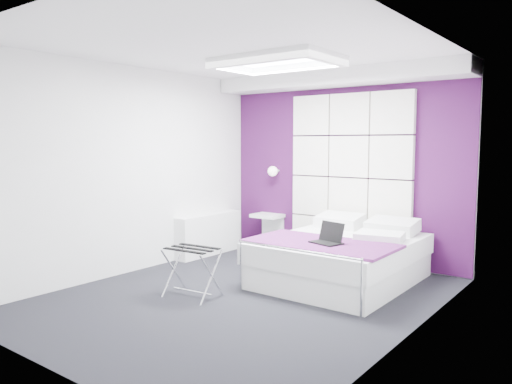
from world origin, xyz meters
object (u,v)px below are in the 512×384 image
radiator (209,234)px  laptop (328,238)px  bed (341,257)px  nightstand (268,216)px  wall_lamp (274,171)px  luggage_rack (192,272)px

radiator → laptop: bearing=-14.7°
bed → nightstand: size_ratio=4.43×
wall_lamp → nightstand: bearing=-156.5°
radiator → nightstand: bearing=52.7°
laptop → luggage_rack: bearing=-122.1°
wall_lamp → bed: bearing=-29.3°
wall_lamp → laptop: size_ratio=0.46×
radiator → laptop: (2.33, -0.61, 0.31)m
wall_lamp → radiator: (-0.64, -0.76, -0.92)m
wall_lamp → laptop: bearing=-39.1°
wall_lamp → luggage_rack: wall_lamp is taller
wall_lamp → nightstand: 0.69m
wall_lamp → bed: wall_lamp is taller
bed → luggage_rack: bearing=-123.9°
bed → radiator: bearing=176.5°
radiator → luggage_rack: 2.04m
radiator → nightstand: size_ratio=2.72×
nightstand → wall_lamp: bearing=23.5°
wall_lamp → luggage_rack: size_ratio=0.28×
radiator → nightstand: 0.94m
radiator → laptop: laptop is taller
bed → laptop: laptop is taller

